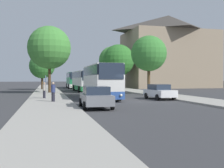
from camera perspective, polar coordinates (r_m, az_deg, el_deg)
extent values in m
plane|color=#38383A|center=(24.47, 3.12, -3.84)|extent=(300.00, 300.00, 0.00)
cube|color=#A39E93|center=(23.36, -13.54, -3.93)|extent=(4.00, 120.00, 0.15)
cube|color=#A39E93|center=(27.37, 17.27, -3.20)|extent=(4.00, 120.00, 0.15)
cube|color=gray|center=(62.97, 12.15, 5.08)|extent=(19.62, 13.54, 12.79)
pyramid|color=#423D38|center=(64.08, 12.19, 12.62)|extent=(19.62, 13.54, 4.06)
cube|color=#2D519E|center=(28.21, -2.47, -1.89)|extent=(2.73, 10.43, 0.70)
cube|color=silver|center=(28.17, -2.47, 0.36)|extent=(2.73, 10.43, 1.51)
cube|color=#232D3D|center=(28.17, -2.47, 2.86)|extent=(2.75, 10.22, 0.95)
cube|color=silver|center=(28.19, -2.48, 3.95)|extent=(2.68, 10.22, 0.12)
cube|color=#232D3D|center=(23.06, -0.12, 2.84)|extent=(2.25, 0.11, 1.45)
sphere|color=#F4EAC1|center=(22.90, -2.25, -2.54)|extent=(0.24, 0.24, 0.24)
sphere|color=#F4EAC1|center=(23.29, 2.00, -2.47)|extent=(0.24, 0.24, 0.24)
cylinder|color=black|center=(24.94, -4.00, -2.59)|extent=(0.32, 1.01, 1.00)
cylinder|color=black|center=(25.45, 1.58, -2.51)|extent=(0.32, 1.01, 1.00)
cylinder|color=black|center=(31.10, -5.78, -1.83)|extent=(0.32, 1.01, 1.00)
cylinder|color=black|center=(31.50, -1.26, -1.79)|extent=(0.32, 1.01, 1.00)
cube|color=#238942|center=(43.70, -6.22, -0.77)|extent=(2.64, 11.25, 0.70)
cube|color=silver|center=(43.68, -6.22, 0.53)|extent=(2.64, 11.25, 1.29)
cube|color=#232D3D|center=(43.68, -6.22, 2.00)|extent=(2.66, 11.03, 0.95)
cube|color=silver|center=(43.69, -6.23, 2.70)|extent=(2.59, 11.02, 0.12)
cube|color=#232D3D|center=(38.13, -4.87, 1.89)|extent=(2.17, 0.11, 1.45)
sphere|color=#F4EAC1|center=(37.99, -6.11, -1.03)|extent=(0.24, 0.24, 0.24)
sphere|color=#F4EAC1|center=(38.30, -3.62, -1.01)|extent=(0.24, 0.24, 0.24)
cylinder|color=black|center=(40.21, -7.14, -1.13)|extent=(0.32, 1.01, 1.00)
cylinder|color=black|center=(40.62, -3.78, -1.10)|extent=(0.32, 1.01, 1.00)
cylinder|color=black|center=(46.86, -8.33, -0.80)|extent=(0.32, 1.01, 1.00)
cylinder|color=black|center=(47.22, -5.43, -0.77)|extent=(0.32, 1.01, 1.00)
cube|color=silver|center=(58.27, -8.34, -0.27)|extent=(2.76, 11.09, 0.70)
cube|color=#23844C|center=(58.25, -8.34, 0.75)|extent=(2.76, 11.09, 1.38)
cube|color=#232D3D|center=(58.25, -8.34, 1.90)|extent=(2.78, 10.87, 0.95)
cube|color=#23844C|center=(58.26, -8.34, 2.43)|extent=(2.70, 10.87, 0.12)
cube|color=#232D3D|center=(52.72, -7.84, 1.81)|extent=(2.29, 0.10, 1.45)
sphere|color=#F4EAC1|center=(52.65, -8.80, -0.40)|extent=(0.24, 0.24, 0.24)
sphere|color=#F4EAC1|center=(52.81, -6.87, -0.39)|extent=(0.24, 0.24, 0.24)
cylinder|color=black|center=(54.88, -9.37, -0.50)|extent=(0.32, 1.01, 1.00)
cylinder|color=black|center=(55.10, -6.73, -0.48)|extent=(0.32, 1.01, 1.00)
cylinder|color=black|center=(61.49, -9.77, -0.31)|extent=(0.32, 1.01, 1.00)
cylinder|color=black|center=(61.69, -7.41, -0.30)|extent=(0.32, 1.01, 1.00)
cube|color=slate|center=(19.25, -3.59, -3.25)|extent=(2.05, 4.61, 0.71)
cube|color=#232D3D|center=(19.03, -3.51, -1.38)|extent=(1.75, 2.42, 0.57)
cylinder|color=black|center=(20.56, -6.82, -3.96)|extent=(0.22, 0.63, 0.62)
cylinder|color=black|center=(20.83, -1.59, -3.88)|extent=(0.22, 0.63, 0.62)
cylinder|color=black|center=(17.76, -5.93, -4.78)|extent=(0.22, 0.63, 0.62)
cylinder|color=black|center=(18.08, 0.09, -4.67)|extent=(0.22, 0.63, 0.62)
cube|color=silver|center=(27.42, 10.32, -1.94)|extent=(2.05, 4.21, 0.69)
cube|color=#232D3D|center=(27.54, 10.16, -0.63)|extent=(1.72, 2.23, 0.56)
cylinder|color=black|center=(26.77, 13.32, -2.77)|extent=(0.23, 0.63, 0.62)
cylinder|color=black|center=(25.89, 9.84, -2.89)|extent=(0.23, 0.63, 0.62)
cylinder|color=black|center=(28.99, 10.73, -2.45)|extent=(0.23, 0.63, 0.62)
cylinder|color=black|center=(28.18, 7.46, -2.54)|extent=(0.23, 0.63, 0.62)
cylinder|color=gray|center=(26.00, -14.23, -0.70)|extent=(0.08, 0.08, 2.31)
cube|color=#1E56A3|center=(25.98, -14.24, 1.07)|extent=(0.03, 0.45, 0.60)
cylinder|color=#23232D|center=(27.66, -14.49, -2.19)|extent=(0.30, 0.30, 0.76)
cylinder|color=#B2A899|center=(27.63, -14.50, -0.74)|extent=(0.36, 0.36, 0.63)
sphere|color=tan|center=(27.62, -14.50, 0.13)|extent=(0.21, 0.21, 0.21)
cylinder|color=#23232D|center=(23.37, -12.68, -2.76)|extent=(0.30, 0.30, 0.80)
cylinder|color=navy|center=(23.33, -12.69, -0.96)|extent=(0.36, 0.36, 0.67)
sphere|color=tan|center=(23.32, -12.69, 0.13)|extent=(0.22, 0.22, 0.22)
cylinder|color=#47331E|center=(50.44, -14.96, 0.38)|extent=(0.40, 0.40, 2.57)
sphere|color=#387F33|center=(50.49, -14.98, 3.85)|extent=(4.70, 4.70, 4.70)
cylinder|color=#47331E|center=(38.15, -13.45, 1.25)|extent=(0.40, 0.40, 4.08)
sphere|color=#428938|center=(38.39, -13.48, 7.71)|extent=(6.07, 6.07, 6.07)
cylinder|color=brown|center=(52.88, 1.41, 0.84)|extent=(0.40, 0.40, 3.26)
sphere|color=#2D7028|center=(53.01, 1.41, 5.20)|extent=(6.39, 6.39, 6.39)
cylinder|color=#513D23|center=(58.16, 0.14, 1.12)|extent=(0.40, 0.40, 3.76)
sphere|color=#428938|center=(58.29, 0.14, 5.23)|extent=(6.11, 6.11, 6.11)
cylinder|color=#513D23|center=(35.80, 8.00, 0.87)|extent=(0.40, 0.40, 3.57)
sphere|color=#387F33|center=(35.96, 8.02, 6.60)|extent=(4.82, 4.82, 4.82)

